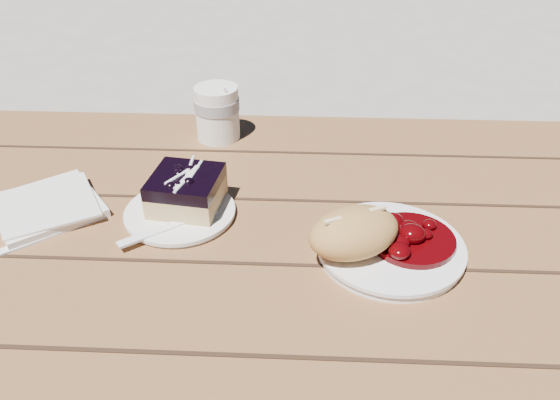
{
  "coord_description": "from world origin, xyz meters",
  "views": [
    {
      "loc": [
        -0.01,
        -0.65,
        1.24
      ],
      "look_at": [
        -0.04,
        -0.01,
        0.81
      ],
      "focal_mm": 35.0,
      "sensor_mm": 36.0,
      "label": 1
    }
  ],
  "objects_px": {
    "coffee_cup": "(217,113)",
    "dessert_plate": "(180,213)",
    "main_plate": "(390,248)",
    "blueberry_cake": "(186,190)",
    "bread_roll": "(354,233)",
    "picnic_table": "(304,308)"
  },
  "relations": [
    {
      "from": "dessert_plate",
      "to": "picnic_table",
      "type": "bearing_deg",
      "value": -8.61
    },
    {
      "from": "dessert_plate",
      "to": "blueberry_cake",
      "type": "height_order",
      "value": "blueberry_cake"
    },
    {
      "from": "dessert_plate",
      "to": "blueberry_cake",
      "type": "xyz_separation_m",
      "value": [
        0.01,
        0.02,
        0.03
      ]
    },
    {
      "from": "bread_roll",
      "to": "dessert_plate",
      "type": "distance_m",
      "value": 0.28
    },
    {
      "from": "picnic_table",
      "to": "coffee_cup",
      "type": "xyz_separation_m",
      "value": [
        -0.17,
        0.3,
        0.21
      ]
    },
    {
      "from": "bread_roll",
      "to": "main_plate",
      "type": "bearing_deg",
      "value": 19.98
    },
    {
      "from": "picnic_table",
      "to": "bread_roll",
      "type": "bearing_deg",
      "value": -46.84
    },
    {
      "from": "blueberry_cake",
      "to": "picnic_table",
      "type": "bearing_deg",
      "value": -5.47
    },
    {
      "from": "dessert_plate",
      "to": "blueberry_cake",
      "type": "relative_size",
      "value": 1.43
    },
    {
      "from": "main_plate",
      "to": "blueberry_cake",
      "type": "bearing_deg",
      "value": 163.28
    },
    {
      "from": "picnic_table",
      "to": "bread_roll",
      "type": "distance_m",
      "value": 0.23
    },
    {
      "from": "main_plate",
      "to": "blueberry_cake",
      "type": "xyz_separation_m",
      "value": [
        -0.3,
        0.09,
        0.03
      ]
    },
    {
      "from": "picnic_table",
      "to": "coffee_cup",
      "type": "bearing_deg",
      "value": 120.32
    },
    {
      "from": "picnic_table",
      "to": "bread_roll",
      "type": "relative_size",
      "value": 15.44
    },
    {
      "from": "coffee_cup",
      "to": "dessert_plate",
      "type": "bearing_deg",
      "value": -94.93
    },
    {
      "from": "picnic_table",
      "to": "dessert_plate",
      "type": "relative_size",
      "value": 12.1
    },
    {
      "from": "bread_roll",
      "to": "dessert_plate",
      "type": "bearing_deg",
      "value": 159.6
    },
    {
      "from": "main_plate",
      "to": "coffee_cup",
      "type": "bearing_deg",
      "value": 130.28
    },
    {
      "from": "picnic_table",
      "to": "dessert_plate",
      "type": "distance_m",
      "value": 0.26
    },
    {
      "from": "main_plate",
      "to": "bread_roll",
      "type": "xyz_separation_m",
      "value": [
        -0.05,
        -0.02,
        0.04
      ]
    },
    {
      "from": "main_plate",
      "to": "bread_roll",
      "type": "height_order",
      "value": "bread_roll"
    },
    {
      "from": "coffee_cup",
      "to": "picnic_table",
      "type": "bearing_deg",
      "value": -59.68
    }
  ]
}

